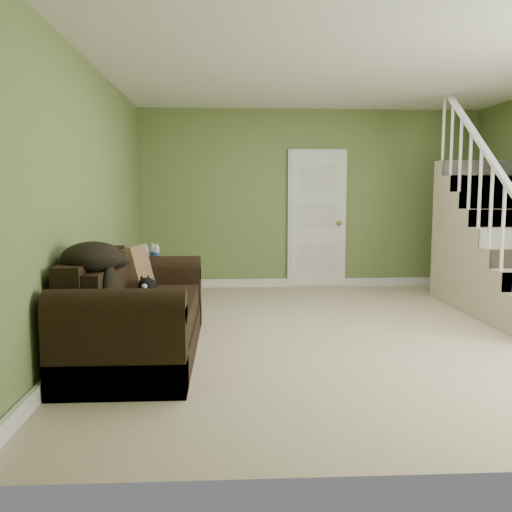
{
  "coord_description": "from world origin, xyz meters",
  "views": [
    {
      "loc": [
        -1.22,
        -5.22,
        1.37
      ],
      "look_at": [
        -0.93,
        0.17,
        0.75
      ],
      "focal_mm": 38.0,
      "sensor_mm": 36.0,
      "label": 1
    }
  ],
  "objects": [
    {
      "name": "banana",
      "position": [
        -1.76,
        -0.86,
        0.49
      ],
      "size": [
        0.09,
        0.19,
        0.05
      ],
      "primitive_type": "ellipsoid",
      "rotation": [
        0.0,
        0.0,
        0.21
      ],
      "color": "gold",
      "rests_on": "sofa"
    },
    {
      "name": "wall_back",
      "position": [
        0.0,
        2.75,
        1.3
      ],
      "size": [
        5.0,
        0.04,
        2.6
      ],
      "primitive_type": "cube",
      "color": "olive",
      "rests_on": "floor"
    },
    {
      "name": "cat",
      "position": [
        -1.94,
        -0.39,
        0.55
      ],
      "size": [
        0.2,
        0.43,
        0.21
      ],
      "rotation": [
        0.0,
        0.0,
        -0.0
      ],
      "color": "black",
      "rests_on": "sofa"
    },
    {
      "name": "wall_left",
      "position": [
        -2.5,
        0.0,
        1.3
      ],
      "size": [
        0.04,
        5.5,
        2.6
      ],
      "primitive_type": "cube",
      "color": "olive",
      "rests_on": "floor"
    },
    {
      "name": "baseboard_left",
      "position": [
        -2.47,
        0.0,
        0.06
      ],
      "size": [
        0.04,
        5.5,
        0.12
      ],
      "primitive_type": "cube",
      "color": "white",
      "rests_on": "floor"
    },
    {
      "name": "side_table",
      "position": [
        -2.15,
        1.49,
        0.28
      ],
      "size": [
        0.53,
        0.53,
        0.76
      ],
      "rotation": [
        0.0,
        0.0,
        0.22
      ],
      "color": "black",
      "rests_on": "floor"
    },
    {
      "name": "throw_blanket",
      "position": [
        -2.25,
        -1.08,
        0.89
      ],
      "size": [
        0.48,
        0.6,
        0.24
      ],
      "primitive_type": "ellipsoid",
      "rotation": [
        0.0,
        0.0,
        -0.07
      ],
      "color": "black",
      "rests_on": "sofa"
    },
    {
      "name": "throw_pillow",
      "position": [
        -2.08,
        0.01,
        0.66
      ],
      "size": [
        0.28,
        0.47,
        0.45
      ],
      "primitive_type": "cube",
      "rotation": [
        0.0,
        -0.24,
        -0.17
      ],
      "color": "#462F1C",
      "rests_on": "sofa"
    },
    {
      "name": "baseboard_back",
      "position": [
        0.0,
        2.72,
        0.06
      ],
      "size": [
        5.0,
        0.04,
        0.12
      ],
      "primitive_type": "cube",
      "color": "white",
      "rests_on": "floor"
    },
    {
      "name": "door",
      "position": [
        0.1,
        2.71,
        1.01
      ],
      "size": [
        0.86,
        0.12,
        2.02
      ],
      "color": "white",
      "rests_on": "floor"
    },
    {
      "name": "sofa",
      "position": [
        -2.02,
        -0.64,
        0.33
      ],
      "size": [
        0.94,
        2.18,
        0.86
      ],
      "color": "black",
      "rests_on": "floor"
    },
    {
      "name": "wall_front",
      "position": [
        0.0,
        -2.75,
        1.3
      ],
      "size": [
        5.0,
        0.04,
        2.6
      ],
      "primitive_type": "cube",
      "color": "olive",
      "rests_on": "floor"
    },
    {
      "name": "staircase",
      "position": [
        1.99,
        0.97,
        0.64
      ],
      "size": [
        1.0,
        2.51,
        2.82
      ],
      "color": "tan",
      "rests_on": "floor"
    },
    {
      "name": "floor",
      "position": [
        0.0,
        0.0,
        0.0
      ],
      "size": [
        5.0,
        5.5,
        0.01
      ],
      "primitive_type": "cube",
      "color": "tan",
      "rests_on": "ground"
    },
    {
      "name": "ceiling",
      "position": [
        0.0,
        0.0,
        2.6
      ],
      "size": [
        5.0,
        5.5,
        0.01
      ],
      "primitive_type": "cube",
      "color": "white",
      "rests_on": "wall_back"
    }
  ]
}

